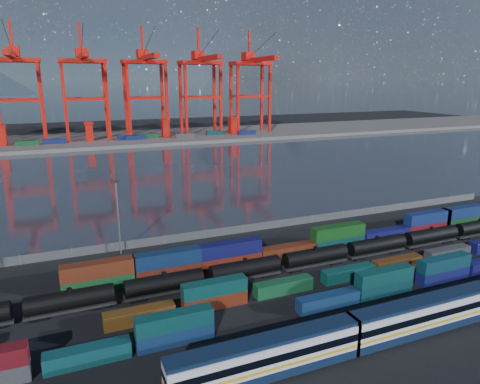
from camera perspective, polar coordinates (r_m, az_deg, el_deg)
name	(u,v)px	position (r m, az deg, el deg)	size (l,w,h in m)	color
ground	(300,279)	(84.28, 7.99, -11.47)	(700.00, 700.00, 0.00)	black
harbor_water	(170,172)	(178.09, -9.28, 2.60)	(700.00, 700.00, 0.00)	#2A313D
far_quay	(131,138)	(279.84, -14.35, 6.95)	(700.00, 70.00, 2.00)	#514F4C
distant_mountains	(83,24)	(1677.87, -20.15, 20.25)	(2470.00, 1100.00, 520.00)	#1E2630
passenger_train	(424,316)	(72.12, 23.29, -14.90)	(78.57, 3.28, 5.63)	silver
container_row_south	(296,303)	(71.92, 7.48, -14.52)	(140.18, 2.29, 4.88)	#36393A
container_row_mid	(355,271)	(86.45, 15.08, -10.12)	(140.97, 2.25, 4.80)	#36383A
container_row_north	(270,250)	(90.73, 4.05, -7.69)	(142.02, 2.62, 5.58)	navy
tanker_string	(281,263)	(85.47, 5.54, -9.37)	(122.78, 3.07, 4.39)	black
waterfront_fence	(243,229)	(106.95, 0.41, -4.92)	(160.12, 0.12, 2.20)	#595B5E
yard_light_mast	(118,213)	(95.33, -15.96, -2.74)	(1.60, 0.40, 16.60)	slate
gantry_cranes	(115,71)	(269.81, -16.33, 15.23)	(201.18, 50.26, 68.06)	red
quay_containers	(115,138)	(263.87, -16.28, 6.87)	(172.58, 10.99, 2.60)	navy
straddle_carriers	(128,129)	(268.84, -14.66, 8.09)	(140.00, 7.00, 11.10)	red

